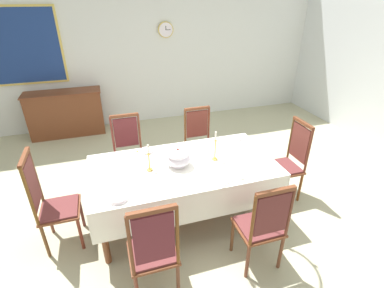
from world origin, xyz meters
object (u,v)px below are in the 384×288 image
at_px(mounted_clock, 166,30).
at_px(candlestick_east, 215,149).
at_px(chair_south_a, 153,250).
at_px(sideboard, 66,113).
at_px(chair_head_east, 289,160).
at_px(dining_table, 183,170).
at_px(soup_tureen, 178,157).
at_px(chair_south_b, 262,225).
at_px(chair_north_a, 129,151).
at_px(bowl_near_left, 147,150).
at_px(spoon_primary, 138,152).
at_px(chair_north_b, 199,141).
at_px(candlestick_west, 149,160).
at_px(bowl_far_left, 118,198).
at_px(spoon_secondary, 241,138).
at_px(bowl_near_right, 236,139).
at_px(framed_painting, 24,46).
at_px(chair_head_west, 50,202).

bearing_deg(mounted_clock, candlestick_east, -93.33).
xyz_separation_m(chair_south_a, sideboard, (-1.01, 4.07, -0.12)).
bearing_deg(chair_south_a, chair_head_east, 25.29).
bearing_deg(dining_table, soup_tureen, 180.00).
xyz_separation_m(chair_south_b, soup_tureen, (-0.60, 0.97, 0.34)).
bearing_deg(chair_north_a, mounted_clock, -115.97).
height_order(bowl_near_left, spoon_primary, bowl_near_left).
bearing_deg(mounted_clock, chair_head_east, -74.88).
relative_size(chair_north_a, sideboard, 0.75).
distance_m(chair_north_b, mounted_clock, 2.75).
xyz_separation_m(candlestick_west, bowl_far_left, (-0.39, -0.43, -0.11)).
relative_size(spoon_primary, spoon_secondary, 1.02).
relative_size(chair_south_b, bowl_near_right, 7.26).
bearing_deg(bowl_far_left, candlestick_west, 47.74).
bearing_deg(sideboard, chair_north_b, 134.74).
bearing_deg(chair_north_b, framed_painting, -42.44).
bearing_deg(chair_north_a, sideboard, -64.53).
height_order(bowl_near_right, framed_painting, framed_painting).
bearing_deg(bowl_near_left, chair_south_b, -57.36).
xyz_separation_m(chair_south_b, spoon_primary, (-1.01, 1.44, 0.24)).
bearing_deg(sideboard, bowl_far_left, 102.38).
bearing_deg(bowl_far_left, chair_head_east, 10.71).
distance_m(bowl_near_left, sideboard, 2.94).
distance_m(chair_south_b, bowl_near_left, 1.69).
height_order(dining_table, candlestick_east, candlestick_east).
bearing_deg(dining_table, chair_south_a, -119.88).
bearing_deg(sideboard, mounted_clock, -173.56).
bearing_deg(chair_head_east, bowl_near_right, 56.13).
height_order(bowl_near_left, spoon_secondary, bowl_near_left).
distance_m(chair_head_east, bowl_near_right, 0.78).
bearing_deg(chair_south_b, chair_head_west, 154.61).
bearing_deg(framed_painting, bowl_near_right, -44.86).
bearing_deg(chair_south_b, bowl_near_right, 75.92).
bearing_deg(chair_south_b, chair_south_a, -179.79).
bearing_deg(chair_head_east, spoon_primary, 76.69).
height_order(chair_south_b, bowl_near_right, chair_south_b).
xyz_separation_m(spoon_secondary, framed_painting, (-3.05, 2.91, 0.95)).
height_order(spoon_primary, spoon_secondary, same).
relative_size(chair_south_b, sideboard, 0.74).
xyz_separation_m(candlestick_west, candlestick_east, (0.80, 0.00, 0.02)).
distance_m(dining_table, framed_painting, 4.07).
bearing_deg(dining_table, chair_north_b, 60.94).
bearing_deg(chair_north_a, spoon_secondary, 161.01).
xyz_separation_m(chair_north_a, bowl_near_left, (0.19, -0.53, 0.25)).
bearing_deg(chair_head_east, chair_south_b, 135.20).
bearing_deg(bowl_near_right, dining_table, -154.96).
height_order(bowl_near_right, sideboard, sideboard).
distance_m(dining_table, bowl_near_right, 0.98).
bearing_deg(mounted_clock, chair_head_west, -122.14).
height_order(chair_head_east, sideboard, chair_head_east).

